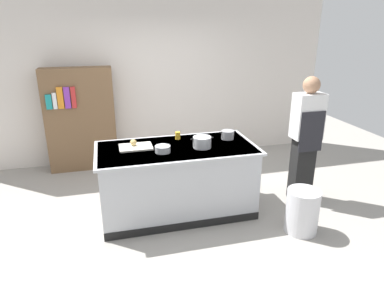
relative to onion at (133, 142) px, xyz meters
The scene contains 12 objects.
ground_plane 1.10m from the onion, 14.79° to the right, with size 10.00×10.00×0.00m, color #9E9991.
back_wall 2.10m from the onion, 75.33° to the left, with size 6.40×0.12×3.00m, color silver.
counter_island 0.73m from the onion, 14.85° to the right, with size 1.98×0.98×0.90m.
cutting_board 0.06m from the onion, 53.71° to the right, with size 0.40×0.28×0.02m, color silver.
onion is the anchor object (origin of this frame).
stock_pot 0.85m from the onion, 15.18° to the right, with size 0.29×0.23×0.14m.
sauce_pan 1.24m from the onion, ahead, with size 0.23×0.17×0.11m.
mixing_bowl 0.42m from the onion, 40.13° to the right, with size 0.18×0.18×0.08m, color #B7BABF.
juice_cup 0.62m from the onion, 15.30° to the left, with size 0.07×0.07×0.10m, color yellow.
trash_bin 2.19m from the onion, 27.20° to the right, with size 0.38×0.38×0.53m, color silver.
person_chef 2.27m from the onion, ahead, with size 0.38×0.25×1.72m.
bookshelf 1.81m from the onion, 113.29° to the left, with size 1.10×0.31×1.70m.
Camera 1 is at (-0.79, -3.86, 2.34)m, focal length 31.68 mm.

